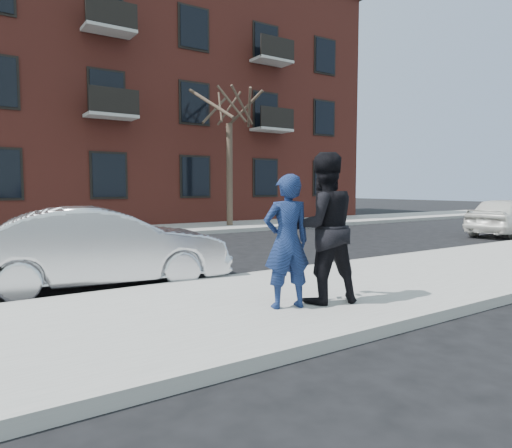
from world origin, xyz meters
TOP-DOWN VIEW (x-y plane):
  - ground at (0.00, 0.00)m, footprint 100.00×100.00m
  - near_sidewalk at (0.00, -0.25)m, footprint 50.00×3.50m
  - near_curb at (0.00, 1.55)m, footprint 50.00×0.10m
  - far_sidewalk at (0.00, 11.25)m, footprint 50.00×3.50m
  - far_curb at (0.00, 9.45)m, footprint 50.00×0.10m
  - apartment_building at (2.00, 18.00)m, footprint 24.30×10.30m
  - street_tree at (4.50, 11.00)m, footprint 3.60×3.60m
  - silver_sedan at (-3.03, 2.49)m, footprint 4.38×2.06m
  - white_car at (11.36, 3.10)m, footprint 4.23×2.13m
  - man_hoodie at (-1.56, -0.76)m, footprint 0.72×0.58m
  - man_peacoat at (-0.97, -0.80)m, footprint 1.16×1.01m

SIDE VIEW (x-z plane):
  - ground at x=0.00m, z-range 0.00..0.00m
  - near_sidewalk at x=0.00m, z-range 0.00..0.15m
  - near_curb at x=0.00m, z-range 0.00..0.15m
  - far_sidewalk at x=0.00m, z-range 0.00..0.15m
  - far_curb at x=0.00m, z-range 0.00..0.15m
  - white_car at x=11.36m, z-range 0.00..1.38m
  - silver_sedan at x=-3.03m, z-range 0.00..1.39m
  - man_hoodie at x=-1.56m, z-range 0.15..1.89m
  - man_peacoat at x=-0.97m, z-range 0.15..2.19m
  - street_tree at x=4.50m, z-range 2.12..8.92m
  - apartment_building at x=2.00m, z-range 0.01..12.31m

